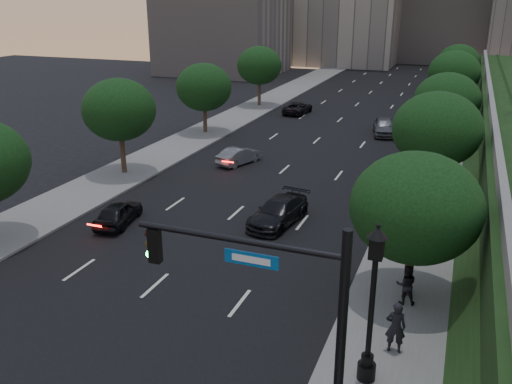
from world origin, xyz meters
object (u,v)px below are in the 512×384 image
at_px(pedestrian_b, 406,285).
at_px(pedestrian_c, 398,216).
at_px(pedestrian_a, 396,327).
at_px(sedan_near_left, 118,213).
at_px(sedan_near_right, 278,212).
at_px(street_lamp, 371,312).
at_px(sedan_mid_left, 239,156).
at_px(traffic_signal_mast, 297,346).
at_px(sedan_far_right, 384,126).
at_px(sedan_far_left, 298,108).

height_order(pedestrian_b, pedestrian_c, pedestrian_b).
relative_size(pedestrian_a, pedestrian_b, 1.14).
xyz_separation_m(sedan_near_left, pedestrian_a, (15.74, -6.37, 0.45)).
distance_m(sedan_near_right, pedestrian_a, 12.20).
bearing_deg(street_lamp, pedestrian_b, 83.11).
xyz_separation_m(sedan_mid_left, pedestrian_c, (12.71, -8.50, 0.28)).
bearing_deg(traffic_signal_mast, pedestrian_b, 78.27).
height_order(sedan_mid_left, sedan_far_right, sedan_far_right).
distance_m(traffic_signal_mast, street_lamp, 4.20).
relative_size(sedan_mid_left, sedan_near_right, 0.80).
distance_m(street_lamp, pedestrian_c, 12.72).
height_order(traffic_signal_mast, sedan_near_left, traffic_signal_mast).
bearing_deg(street_lamp, pedestrian_c, 92.73).
height_order(street_lamp, pedestrian_c, street_lamp).
xyz_separation_m(sedan_far_right, pedestrian_b, (5.19, -29.02, 0.20)).
xyz_separation_m(sedan_mid_left, pedestrian_a, (13.94, -19.28, 0.47)).
bearing_deg(sedan_near_left, sedan_far_left, -101.29).
height_order(sedan_near_left, pedestrian_b, pedestrian_b).
distance_m(sedan_far_left, pedestrian_c, 31.14).
bearing_deg(pedestrian_b, sedan_far_left, -78.64).
height_order(traffic_signal_mast, pedestrian_a, traffic_signal_mast).
height_order(sedan_near_right, pedestrian_b, pedestrian_b).
distance_m(street_lamp, sedan_far_right, 34.54).
distance_m(street_lamp, sedan_far_left, 43.01).
xyz_separation_m(street_lamp, sedan_near_right, (-6.90, 11.39, -1.93)).
height_order(sedan_near_left, sedan_far_right, sedan_far_right).
distance_m(sedan_near_left, sedan_far_right, 28.06).
distance_m(traffic_signal_mast, pedestrian_c, 16.70).
height_order(sedan_near_left, sedan_near_right, sedan_near_right).
relative_size(traffic_signal_mast, pedestrian_a, 3.65).
xyz_separation_m(sedan_far_right, pedestrian_c, (3.96, -21.59, 0.13)).
xyz_separation_m(traffic_signal_mast, sedan_far_left, (-13.35, 44.27, -3.04)).
relative_size(sedan_far_left, pedestrian_b, 2.74).
bearing_deg(street_lamp, traffic_signal_mast, -107.93).
bearing_deg(sedan_mid_left, street_lamp, 141.21).
bearing_deg(sedan_near_right, pedestrian_c, 19.24).
bearing_deg(sedan_mid_left, pedestrian_c, 165.18).
xyz_separation_m(street_lamp, sedan_near_left, (-15.10, 8.18, -1.98)).
relative_size(sedan_near_left, sedan_far_left, 0.84).
relative_size(traffic_signal_mast, pedestrian_c, 4.54).
relative_size(sedan_far_left, pedestrian_a, 2.39).
bearing_deg(pedestrian_b, pedestrian_a, 78.17).
bearing_deg(sedan_far_left, street_lamp, 113.40).
xyz_separation_m(traffic_signal_mast, sedan_near_left, (-13.85, 12.05, -3.01)).
bearing_deg(traffic_signal_mast, sedan_far_right, 94.97).
bearing_deg(sedan_mid_left, sedan_near_right, 142.40).
relative_size(sedan_near_left, sedan_far_right, 0.83).
xyz_separation_m(traffic_signal_mast, sedan_far_right, (-3.31, 38.05, -2.88)).
bearing_deg(street_lamp, sedan_mid_left, 122.25).
xyz_separation_m(sedan_near_left, pedestrian_c, (14.50, 4.41, 0.26)).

